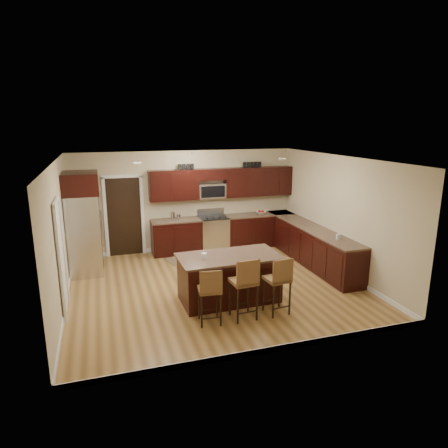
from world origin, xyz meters
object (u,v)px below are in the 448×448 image
object	(u,v)px
range	(213,233)
stool_right	(279,279)
island	(229,279)
stool_mid	(245,282)
stool_left	(210,290)
refrigerator	(84,223)

from	to	relation	value
range	stool_right	world-z (taller)	range
island	stool_mid	xyz separation A→B (m)	(0.01, -0.85, 0.28)
island	stool_mid	distance (m)	0.89
stool_left	island	bearing A→B (deg)	59.53
refrigerator	range	bearing A→B (deg)	13.41
range	stool_mid	xyz separation A→B (m)	(-0.59, -4.07, 0.24)
stool_left	refrigerator	xyz separation A→B (m)	(-2.08, 3.27, 0.56)
stool_left	stool_mid	distance (m)	0.64
range	stool_left	bearing A→B (deg)	-106.79
range	island	world-z (taller)	range
range	refrigerator	bearing A→B (deg)	-166.59
range	island	xyz separation A→B (m)	(-0.60, -3.22, -0.04)
stool_left	stool_right	size ratio (longest dim) A/B	0.94
range	island	distance (m)	3.28
stool_mid	stool_right	distance (m)	0.65
stool_mid	refrigerator	bearing A→B (deg)	125.60
refrigerator	island	bearing A→B (deg)	-42.05
island	stool_left	size ratio (longest dim) A/B	1.95
stool_left	stool_right	bearing A→B (deg)	5.86
island	stool_left	world-z (taller)	stool_left
stool_right	island	bearing A→B (deg)	121.21
range	stool_right	xyz separation A→B (m)	(0.06, -4.06, 0.21)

